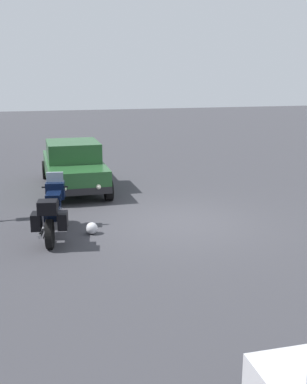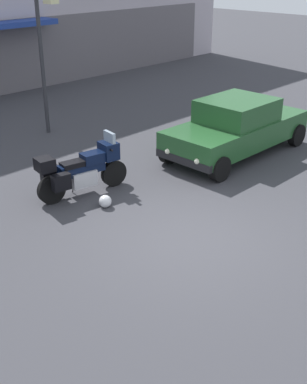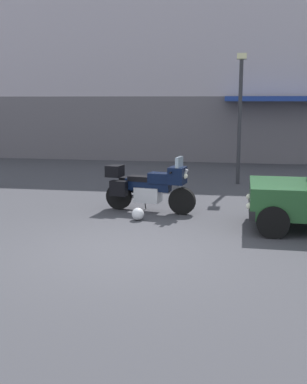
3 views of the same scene
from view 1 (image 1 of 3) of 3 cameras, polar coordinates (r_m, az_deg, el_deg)
name	(u,v)px [view 1 (image 1 of 3)]	position (r m, az deg, el deg)	size (l,w,h in m)	color
ground_plane	(180,223)	(11.80, 3.26, -3.81)	(80.00, 80.00, 0.00)	#38383D
motorcycle	(53,211)	(10.89, -12.25, -2.24)	(2.25, 0.94, 1.36)	black
helmet	(92,228)	(11.04, -7.57, -4.42)	(0.28, 0.28, 0.28)	silver
car_sedan_far	(73,165)	(15.40, -9.78, 3.27)	(4.60, 1.96, 1.56)	#235128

